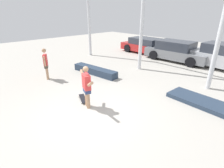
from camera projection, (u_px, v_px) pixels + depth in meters
The scene contains 8 objects.
ground_plane at pixel (91, 113), 6.15m from camera, with size 36.00×36.00×0.00m, color #B2ADA3.
skateboarder at pixel (87, 86), 6.21m from camera, with size 1.38×0.58×1.57m.
skateboard at pixel (83, 98), 7.01m from camera, with size 0.82×0.52×0.08m.
grind_box at pixel (95, 71), 9.85m from camera, with size 2.90×0.53×0.37m, color #28384C.
manual_pad at pixel (204, 103), 6.65m from camera, with size 2.65×0.98×0.16m, color #28384C.
parked_car_red at pixel (147, 46), 14.50m from camera, with size 4.53×2.06×1.23m.
parked_car_grey at pixel (176, 51), 12.30m from camera, with size 4.40×1.99×1.37m.
bystander at pixel (46, 62), 8.83m from camera, with size 0.59×0.40×1.60m.
Camera 1 is at (4.34, -3.07, 3.33)m, focal length 28.00 mm.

